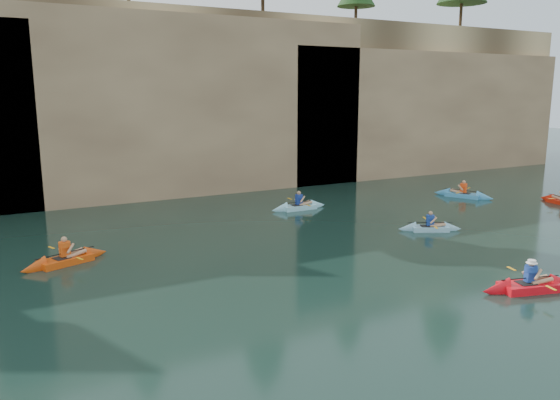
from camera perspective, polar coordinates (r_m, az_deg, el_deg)
name	(u,v)px	position (r m, az deg, el deg)	size (l,w,h in m)	color
ground	(403,336)	(15.55, 12.71, -13.69)	(160.00, 160.00, 0.00)	black
cliff	(131,98)	(41.62, -15.33, 10.25)	(70.00, 16.00, 12.00)	tan
cliff_slab_center	(191,104)	(35.05, -9.28, 9.88)	(24.00, 2.40, 11.40)	tan
cliff_slab_east	(431,111)	(45.68, 15.51, 8.95)	(26.00, 2.40, 9.84)	tan
sea_cave_center	(98,177)	(33.30, -18.50, 2.28)	(3.50, 1.00, 3.20)	black
sea_cave_east	(306,153)	(38.08, 2.70, 4.91)	(5.00, 1.00, 4.50)	black
main_kayaker	(530,286)	(20.06, 24.62, -8.14)	(3.59, 2.32, 1.30)	red
kayaker_orange	(66,260)	(22.54, -21.49, -5.82)	(3.55, 2.46, 1.33)	#D6470D
kayaker_ltblue_near	(430,228)	(26.77, 15.38, -2.82)	(2.99, 2.11, 1.18)	#85C1E0
kayaker_ltblue_mid	(299,207)	(30.45, 1.98, -0.70)	(3.40, 2.54, 1.30)	#8ED5EE
kayaker_blue_east	(463,195)	(35.81, 18.59, 0.54)	(2.36, 3.68, 1.32)	#409BDB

